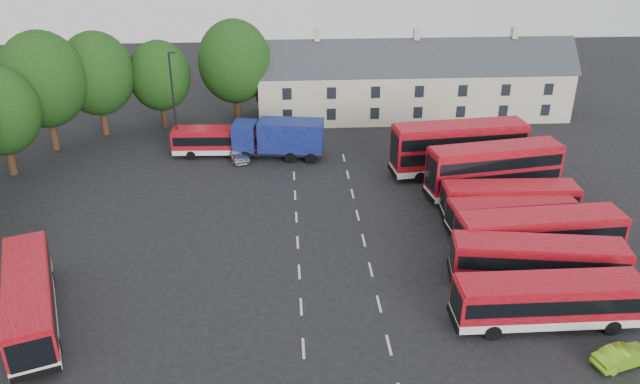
{
  "coord_description": "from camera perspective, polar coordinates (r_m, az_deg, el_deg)",
  "views": [
    {
      "loc": [
        -0.74,
        -38.4,
        24.06
      ],
      "look_at": [
        1.93,
        6.02,
        2.2
      ],
      "focal_mm": 35.0,
      "sensor_mm": 36.0,
      "label": 1
    }
  ],
  "objects": [
    {
      "name": "bus_row_d",
      "position": [
        49.82,
        17.05,
        -1.82
      ],
      "size": [
        9.84,
        2.91,
        2.74
      ],
      "rotation": [
        0.0,
        0.0,
        0.07
      ],
      "color": "silver",
      "rests_on": "ground"
    },
    {
      "name": "box_truck",
      "position": [
        60.93,
        -3.71,
        5.03
      ],
      "size": [
        9.04,
        3.95,
        3.82
      ],
      "rotation": [
        0.0,
        0.0,
        -0.14
      ],
      "color": "black",
      "rests_on": "ground"
    },
    {
      "name": "bus_west",
      "position": [
        41.75,
        -25.07,
        -8.62
      ],
      "size": [
        6.46,
        11.71,
        3.26
      ],
      "rotation": [
        0.0,
        0.0,
        1.93
      ],
      "color": "silver",
      "rests_on": "ground"
    },
    {
      "name": "lane_markings",
      "position": [
        47.13,
        0.99,
        -4.53
      ],
      "size": [
        5.15,
        33.8,
        0.01
      ],
      "color": "beige",
      "rests_on": "ground"
    },
    {
      "name": "ground",
      "position": [
        45.32,
        -1.99,
        -5.92
      ],
      "size": [
        140.0,
        140.0,
        0.0
      ],
      "primitive_type": "plane",
      "color": "black",
      "rests_on": "ground"
    },
    {
      "name": "terrace_houses",
      "position": [
        72.83,
        8.51,
        9.78
      ],
      "size": [
        35.7,
        7.13,
        10.06
      ],
      "color": "beige",
      "rests_on": "ground"
    },
    {
      "name": "bus_dd_north",
      "position": [
        58.2,
        12.55,
        4.12
      ],
      "size": [
        12.34,
        4.03,
        4.97
      ],
      "rotation": [
        0.0,
        0.0,
        0.11
      ],
      "color": "silver",
      "rests_on": "ground"
    },
    {
      "name": "bus_row_c",
      "position": [
        47.11,
        19.45,
        -3.38
      ],
      "size": [
        12.0,
        3.43,
        3.35
      ],
      "rotation": [
        0.0,
        0.0,
        0.06
      ],
      "color": "silver",
      "rests_on": "ground"
    },
    {
      "name": "bus_row_e",
      "position": [
        51.7,
        16.95,
        -0.55
      ],
      "size": [
        10.7,
        2.81,
        3.0
      ],
      "rotation": [
        0.0,
        0.0,
        -0.03
      ],
      "color": "silver",
      "rests_on": "ground"
    },
    {
      "name": "bus_dd_south",
      "position": [
        54.74,
        15.61,
        2.13
      ],
      "size": [
        11.63,
        4.38,
        4.66
      ],
      "rotation": [
        0.0,
        0.0,
        0.16
      ],
      "color": "silver",
      "rests_on": "ground"
    },
    {
      "name": "bus_north",
      "position": [
        62.2,
        -8.72,
        4.8
      ],
      "size": [
        10.18,
        2.72,
        2.86
      ],
      "rotation": [
        0.0,
        0.0,
        -0.04
      ],
      "color": "silver",
      "rests_on": "ground"
    },
    {
      "name": "bus_row_b",
      "position": [
        43.91,
        19.32,
        -5.78
      ],
      "size": [
        11.5,
        4.16,
        3.18
      ],
      "rotation": [
        0.0,
        0.0,
        -0.15
      ],
      "color": "silver",
      "rests_on": "ground"
    },
    {
      "name": "treeline",
      "position": [
        63.55,
        -21.88,
        8.41
      ],
      "size": [
        29.92,
        32.59,
        12.01
      ],
      "color": "black",
      "rests_on": "ground"
    },
    {
      "name": "bus_row_a",
      "position": [
        40.17,
        20.2,
        -9.14
      ],
      "size": [
        11.3,
        2.66,
        3.19
      ],
      "rotation": [
        0.0,
        0.0,
        0.0
      ],
      "color": "silver",
      "rests_on": "ground"
    },
    {
      "name": "silver_car",
      "position": [
        61.58,
        -7.57,
        3.65
      ],
      "size": [
        2.89,
        4.55,
        1.44
      ],
      "primitive_type": "imported",
      "rotation": [
        0.0,
        0.0,
        0.3
      ],
      "color": "#AFB2B7",
      "rests_on": "ground"
    },
    {
      "name": "lamppost",
      "position": [
        61.57,
        -13.2,
        7.97
      ],
      "size": [
        0.72,
        0.42,
        10.4
      ],
      "rotation": [
        0.0,
        0.0,
        0.28
      ],
      "color": "black",
      "rests_on": "ground"
    },
    {
      "name": "lime_car",
      "position": [
        39.59,
        25.97,
        -13.35
      ],
      "size": [
        3.74,
        2.21,
        1.16
      ],
      "primitive_type": "imported",
      "rotation": [
        0.0,
        0.0,
        1.87
      ],
      "color": "#74B81C",
      "rests_on": "ground"
    }
  ]
}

